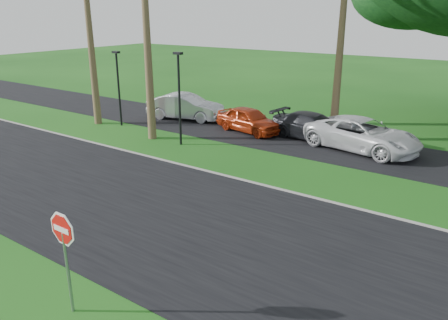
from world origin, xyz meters
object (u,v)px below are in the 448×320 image
object	(u,v)px
car_minivan	(362,135)
stop_sign_near	(64,242)
car_dark	(314,127)
car_red	(249,120)
car_silver	(186,107)

from	to	relation	value
car_minivan	stop_sign_near	bearing A→B (deg)	-175.02
stop_sign_near	car_dark	size ratio (longest dim) A/B	0.55
stop_sign_near	car_red	size ratio (longest dim) A/B	0.64
car_red	car_minivan	size ratio (longest dim) A/B	0.73
car_dark	car_minivan	bearing A→B (deg)	-90.29
car_silver	car_red	size ratio (longest dim) A/B	1.18
stop_sign_near	car_minivan	bearing A→B (deg)	84.84
car_silver	car_minivan	bearing A→B (deg)	-103.78
car_red	car_minivan	distance (m)	6.34
stop_sign_near	car_red	world-z (taller)	stop_sign_near
car_red	car_dark	distance (m)	3.69
car_dark	car_red	bearing A→B (deg)	106.94
stop_sign_near	car_minivan	world-z (taller)	stop_sign_near
car_dark	car_minivan	distance (m)	2.72
stop_sign_near	car_dark	xyz separation A→B (m)	(-1.27, 16.19, -1.08)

